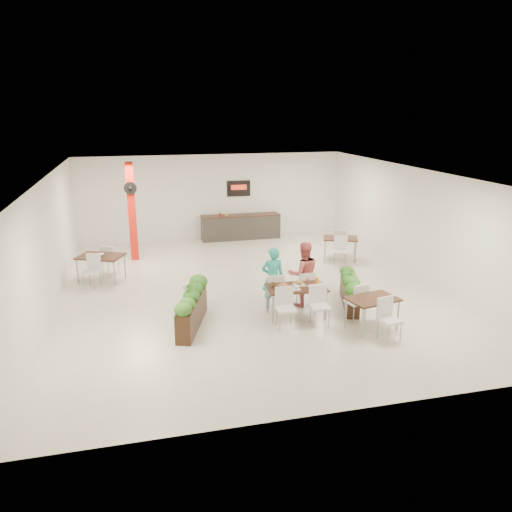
{
  "coord_description": "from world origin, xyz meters",
  "views": [
    {
      "loc": [
        -2.9,
        -12.61,
        4.78
      ],
      "look_at": [
        0.1,
        -0.45,
        1.1
      ],
      "focal_mm": 35.0,
      "sensor_mm": 36.0,
      "label": 1
    }
  ],
  "objects_px": {
    "diner_woman": "(303,274)",
    "planter_left": "(192,305)",
    "main_table": "(296,291)",
    "diner_man": "(273,278)",
    "side_table_c": "(373,304)",
    "side_table_b": "(340,241)",
    "side_table_a": "(101,259)",
    "planter_right": "(350,287)",
    "service_counter": "(241,226)",
    "red_column": "(132,211)"
  },
  "relations": [
    {
      "from": "diner_woman",
      "to": "planter_left",
      "type": "relative_size",
      "value": 0.82
    },
    {
      "from": "main_table",
      "to": "diner_woman",
      "type": "distance_m",
      "value": 0.8
    },
    {
      "from": "diner_man",
      "to": "side_table_c",
      "type": "xyz_separation_m",
      "value": [
        1.82,
        -1.77,
        -0.17
      ]
    },
    {
      "from": "side_table_b",
      "to": "side_table_c",
      "type": "bearing_deg",
      "value": -83.64
    },
    {
      "from": "main_table",
      "to": "side_table_a",
      "type": "height_order",
      "value": "same"
    },
    {
      "from": "diner_man",
      "to": "planter_right",
      "type": "bearing_deg",
      "value": 173.87
    },
    {
      "from": "main_table",
      "to": "planter_right",
      "type": "distance_m",
      "value": 1.58
    },
    {
      "from": "side_table_b",
      "to": "diner_woman",
      "type": "bearing_deg",
      "value": -103.44
    },
    {
      "from": "service_counter",
      "to": "side_table_a",
      "type": "relative_size",
      "value": 1.81
    },
    {
      "from": "diner_man",
      "to": "diner_woman",
      "type": "distance_m",
      "value": 0.8
    },
    {
      "from": "red_column",
      "to": "service_counter",
      "type": "distance_m",
      "value": 4.56
    },
    {
      "from": "side_table_a",
      "to": "side_table_c",
      "type": "distance_m",
      "value": 7.86
    },
    {
      "from": "service_counter",
      "to": "side_table_c",
      "type": "xyz_separation_m",
      "value": [
        1.12,
        -8.81,
        0.12
      ]
    },
    {
      "from": "diner_woman",
      "to": "planter_left",
      "type": "bearing_deg",
      "value": 16.03
    },
    {
      "from": "side_table_a",
      "to": "side_table_b",
      "type": "bearing_deg",
      "value": 25.63
    },
    {
      "from": "diner_woman",
      "to": "side_table_b",
      "type": "bearing_deg",
      "value": -122.09
    },
    {
      "from": "red_column",
      "to": "side_table_c",
      "type": "bearing_deg",
      "value": -53.61
    },
    {
      "from": "diner_woman",
      "to": "service_counter",
      "type": "bearing_deg",
      "value": -85.86
    },
    {
      "from": "main_table",
      "to": "diner_woman",
      "type": "bearing_deg",
      "value": 57.92
    },
    {
      "from": "main_table",
      "to": "red_column",
      "type": "bearing_deg",
      "value": 122.3
    },
    {
      "from": "service_counter",
      "to": "planter_right",
      "type": "distance_m",
      "value": 7.46
    },
    {
      "from": "side_table_b",
      "to": "service_counter",
      "type": "bearing_deg",
      "value": 148.37
    },
    {
      "from": "planter_left",
      "to": "side_table_c",
      "type": "height_order",
      "value": "planter_left"
    },
    {
      "from": "side_table_c",
      "to": "red_column",
      "type": "bearing_deg",
      "value": 114.08
    },
    {
      "from": "planter_left",
      "to": "diner_man",
      "type": "bearing_deg",
      "value": 17.27
    },
    {
      "from": "red_column",
      "to": "side_table_c",
      "type": "relative_size",
      "value": 1.91
    },
    {
      "from": "main_table",
      "to": "side_table_a",
      "type": "relative_size",
      "value": 1.02
    },
    {
      "from": "diner_man",
      "to": "side_table_a",
      "type": "bearing_deg",
      "value": -33.72
    },
    {
      "from": "planter_left",
      "to": "planter_right",
      "type": "xyz_separation_m",
      "value": [
        4.02,
        0.33,
        -0.03
      ]
    },
    {
      "from": "red_column",
      "to": "side_table_a",
      "type": "relative_size",
      "value": 1.94
    },
    {
      "from": "service_counter",
      "to": "side_table_b",
      "type": "height_order",
      "value": "service_counter"
    },
    {
      "from": "main_table",
      "to": "diner_woman",
      "type": "height_order",
      "value": "diner_woman"
    },
    {
      "from": "main_table",
      "to": "side_table_c",
      "type": "relative_size",
      "value": 1.01
    },
    {
      "from": "side_table_a",
      "to": "red_column",
      "type": "bearing_deg",
      "value": 87.33
    },
    {
      "from": "service_counter",
      "to": "side_table_a",
      "type": "distance_m",
      "value": 6.26
    },
    {
      "from": "main_table",
      "to": "planter_left",
      "type": "distance_m",
      "value": 2.48
    },
    {
      "from": "red_column",
      "to": "diner_woman",
      "type": "height_order",
      "value": "red_column"
    },
    {
      "from": "diner_man",
      "to": "diner_woman",
      "type": "relative_size",
      "value": 0.95
    },
    {
      "from": "diner_woman",
      "to": "side_table_b",
      "type": "xyz_separation_m",
      "value": [
        2.5,
        3.51,
        -0.2
      ]
    },
    {
      "from": "main_table",
      "to": "planter_left",
      "type": "bearing_deg",
      "value": 179.91
    },
    {
      "from": "main_table",
      "to": "side_table_b",
      "type": "relative_size",
      "value": 1.02
    },
    {
      "from": "service_counter",
      "to": "planter_left",
      "type": "relative_size",
      "value": 1.48
    },
    {
      "from": "service_counter",
      "to": "side_table_c",
      "type": "relative_size",
      "value": 1.79
    },
    {
      "from": "red_column",
      "to": "planter_right",
      "type": "relative_size",
      "value": 1.75
    },
    {
      "from": "main_table",
      "to": "diner_man",
      "type": "distance_m",
      "value": 0.78
    },
    {
      "from": "red_column",
      "to": "service_counter",
      "type": "height_order",
      "value": "red_column"
    },
    {
      "from": "service_counter",
      "to": "side_table_a",
      "type": "xyz_separation_m",
      "value": [
        -4.96,
        -3.83,
        0.14
      ]
    },
    {
      "from": "planter_right",
      "to": "side_table_b",
      "type": "height_order",
      "value": "planter_right"
    },
    {
      "from": "service_counter",
      "to": "main_table",
      "type": "xyz_separation_m",
      "value": [
        -0.31,
        -7.69,
        0.14
      ]
    },
    {
      "from": "red_column",
      "to": "side_table_b",
      "type": "relative_size",
      "value": 1.93
    }
  ]
}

